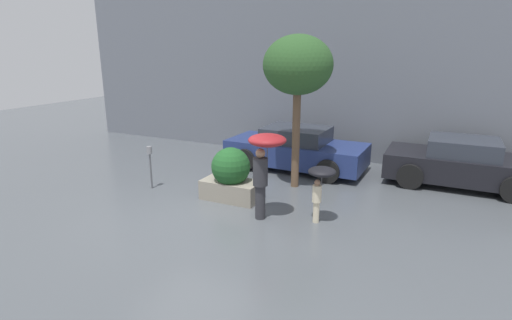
# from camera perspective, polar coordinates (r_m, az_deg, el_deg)

# --- Properties ---
(ground_plane) EXTENTS (40.00, 40.00, 0.00)m
(ground_plane) POSITION_cam_1_polar(r_m,az_deg,el_deg) (9.39, -9.28, -7.94)
(ground_plane) COLOR #51565B
(building_facade) EXTENTS (18.00, 0.30, 6.00)m
(building_facade) POSITION_cam_1_polar(r_m,az_deg,el_deg) (14.42, 5.37, 12.73)
(building_facade) COLOR slate
(building_facade) RESTS_ON ground
(planter_box) EXTENTS (1.48, 0.98, 1.35)m
(planter_box) POSITION_cam_1_polar(r_m,az_deg,el_deg) (10.08, -3.60, -2.22)
(planter_box) COLOR gray
(planter_box) RESTS_ON ground
(person_adult) EXTENTS (0.83, 0.83, 1.95)m
(person_adult) POSITION_cam_1_polar(r_m,az_deg,el_deg) (8.70, 1.22, 0.50)
(person_adult) COLOR #2D2D33
(person_adult) RESTS_ON ground
(person_child) EXTENTS (0.61, 0.61, 1.27)m
(person_child) POSITION_cam_1_polar(r_m,az_deg,el_deg) (8.73, 9.21, -2.75)
(person_child) COLOR beige
(person_child) RESTS_ON ground
(parked_car_near) EXTENTS (4.38, 2.13, 1.34)m
(parked_car_near) POSITION_cam_1_polar(r_m,az_deg,el_deg) (12.72, 5.75, 1.53)
(parked_car_near) COLOR navy
(parked_car_near) RESTS_ON ground
(parked_car_far) EXTENTS (3.98, 2.04, 1.34)m
(parked_car_far) POSITION_cam_1_polar(r_m,az_deg,el_deg) (12.49, 27.26, -0.45)
(parked_car_far) COLOR black
(parked_car_far) RESTS_ON ground
(street_tree) EXTENTS (1.82, 1.82, 4.09)m
(street_tree) POSITION_cam_1_polar(r_m,az_deg,el_deg) (10.63, 6.00, 13.12)
(street_tree) COLOR brown
(street_tree) RESTS_ON ground
(parking_meter) EXTENTS (0.14, 0.14, 1.19)m
(parking_meter) POSITION_cam_1_polar(r_m,az_deg,el_deg) (11.16, -14.92, 0.24)
(parking_meter) COLOR #595B60
(parking_meter) RESTS_ON ground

